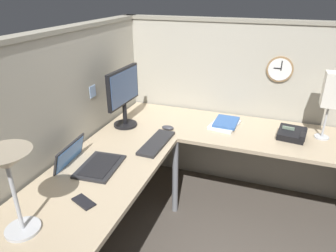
% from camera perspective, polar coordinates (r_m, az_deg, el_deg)
% --- Properties ---
extents(ground_plane, '(6.80, 6.80, 0.00)m').
position_cam_1_polar(ground_plane, '(2.71, 3.51, -18.05)').
color(ground_plane, '#4C443D').
extents(cubicle_wall_back, '(2.57, 0.12, 1.58)m').
position_cam_1_polar(cubicle_wall_back, '(2.33, -19.67, -3.39)').
color(cubicle_wall_back, '#A8A393').
rests_on(cubicle_wall_back, ground).
extents(cubicle_wall_right, '(0.12, 2.37, 1.58)m').
position_cam_1_polar(cubicle_wall_right, '(2.99, 13.57, 3.55)').
color(cubicle_wall_right, '#A8A393').
rests_on(cubicle_wall_right, ground).
extents(desk, '(2.35, 2.15, 0.73)m').
position_cam_1_polar(desk, '(2.20, 4.04, -8.58)').
color(desk, tan).
rests_on(desk, ground).
extents(monitor, '(0.46, 0.20, 0.50)m').
position_cam_1_polar(monitor, '(2.58, -8.21, 6.03)').
color(monitor, black).
rests_on(monitor, desk).
extents(laptop, '(0.37, 0.41, 0.22)m').
position_cam_1_polar(laptop, '(2.14, -14.84, -6.52)').
color(laptop, '#232326').
rests_on(laptop, desk).
extents(keyboard, '(0.43, 0.15, 0.02)m').
position_cam_1_polar(keyboard, '(2.34, -2.16, -3.17)').
color(keyboard, '#232326').
rests_on(keyboard, desk).
extents(computer_mouse, '(0.06, 0.10, 0.03)m').
position_cam_1_polar(computer_mouse, '(2.58, -0.03, -0.30)').
color(computer_mouse, '#38383D').
rests_on(computer_mouse, desk).
extents(desk_lamp_dome, '(0.24, 0.24, 0.44)m').
position_cam_1_polar(desk_lamp_dome, '(1.55, -27.62, -6.84)').
color(desk_lamp_dome, '#B7BABF').
rests_on(desk_lamp_dome, desk).
extents(cell_phone, '(0.12, 0.16, 0.01)m').
position_cam_1_polar(cell_phone, '(1.82, -15.37, -13.41)').
color(cell_phone, black).
rests_on(cell_phone, desk).
extents(office_phone, '(0.22, 0.23, 0.11)m').
position_cam_1_polar(office_phone, '(2.61, 22.11, -1.45)').
color(office_phone, black).
rests_on(office_phone, desk).
extents(book_stack, '(0.31, 0.25, 0.04)m').
position_cam_1_polar(book_stack, '(2.69, 10.56, 0.45)').
color(book_stack, silver).
rests_on(book_stack, desk).
extents(desk_lamp_paper, '(0.13, 0.13, 0.53)m').
position_cam_1_polar(desk_lamp_paper, '(2.60, 28.13, 5.64)').
color(desk_lamp_paper, '#B7BABF').
rests_on(desk_lamp_paper, desk).
extents(wall_clock, '(0.04, 0.22, 0.22)m').
position_cam_1_polar(wall_clock, '(2.82, 20.02, 9.87)').
color(wall_clock, olive).
extents(pinned_note_leftmost, '(0.08, 0.00, 0.09)m').
position_cam_1_polar(pinned_note_leftmost, '(2.51, -13.79, 6.24)').
color(pinned_note_leftmost, '#99B7E5').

